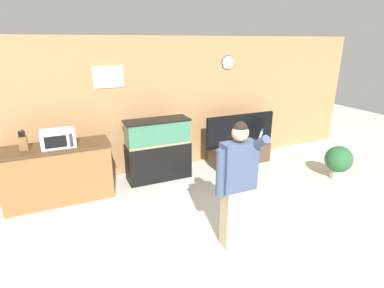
% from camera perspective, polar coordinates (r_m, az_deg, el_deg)
% --- Properties ---
extents(ground_plane, '(18.00, 18.00, 0.00)m').
position_cam_1_polar(ground_plane, '(3.73, 7.05, -23.41)').
color(ground_plane, beige).
extents(wall_back_paneled, '(10.00, 0.08, 2.60)m').
position_cam_1_polar(wall_back_paneled, '(5.87, -8.76, 7.00)').
color(wall_back_paneled, '#A87A4C').
rests_on(wall_back_paneled, ground_plane).
extents(counter_island, '(1.67, 0.65, 0.94)m').
position_cam_1_polar(counter_island, '(5.35, -24.07, -5.09)').
color(counter_island, brown).
rests_on(counter_island, ground_plane).
extents(microwave, '(0.50, 0.35, 0.26)m').
position_cam_1_polar(microwave, '(5.12, -24.12, 1.00)').
color(microwave, white).
rests_on(microwave, counter_island).
extents(knife_block, '(0.12, 0.09, 0.31)m').
position_cam_1_polar(knife_block, '(5.19, -29.48, 0.22)').
color(knife_block, brown).
rests_on(knife_block, counter_island).
extents(aquarium_on_stand, '(1.19, 0.45, 1.16)m').
position_cam_1_polar(aquarium_on_stand, '(5.64, -6.50, -1.04)').
color(aquarium_on_stand, black).
rests_on(aquarium_on_stand, ground_plane).
extents(tv_on_stand, '(1.59, 0.40, 1.08)m').
position_cam_1_polar(tv_on_stand, '(6.47, 9.07, -0.95)').
color(tv_on_stand, '#4C3828').
rests_on(tv_on_stand, ground_plane).
extents(person_standing, '(0.52, 0.39, 1.65)m').
position_cam_1_polar(person_standing, '(3.70, 8.55, -7.66)').
color(person_standing, '#BCAD89').
rests_on(person_standing, ground_plane).
extents(potted_plant, '(0.50, 0.50, 0.64)m').
position_cam_1_polar(potted_plant, '(6.33, 26.13, -2.80)').
color(potted_plant, '#B2A899').
rests_on(potted_plant, ground_plane).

